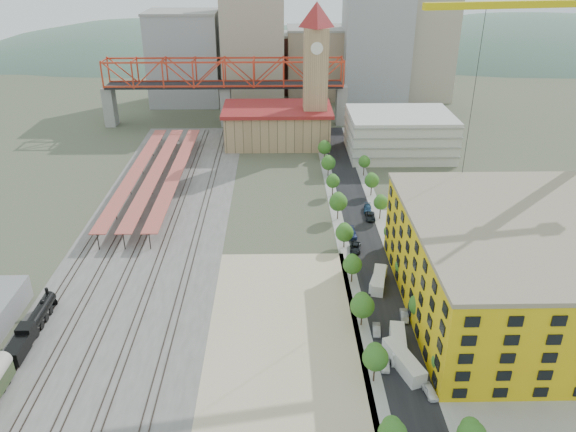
{
  "coord_description": "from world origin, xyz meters",
  "views": [
    {
      "loc": [
        -4.91,
        -110.57,
        64.94
      ],
      "look_at": [
        -2.76,
        1.68,
        10.0
      ],
      "focal_mm": 35.0,
      "sensor_mm": 36.0,
      "label": 1
    }
  ],
  "objects_px": {
    "clock_tower": "(316,63)",
    "site_trailer_c": "(379,280)",
    "car_0": "(385,365)",
    "site_trailer_a": "(404,361)",
    "locomotive": "(33,325)",
    "site_trailer_d": "(378,279)",
    "construction_building": "(525,267)",
    "site_trailer_b": "(398,344)"
  },
  "relations": [
    {
      "from": "clock_tower",
      "to": "site_trailer_c",
      "type": "xyz_separation_m",
      "value": [
        8.0,
        -91.45,
        -27.42
      ]
    },
    {
      "from": "car_0",
      "to": "site_trailer_a",
      "type": "bearing_deg",
      "value": 7.07
    },
    {
      "from": "locomotive",
      "to": "site_trailer_d",
      "type": "xyz_separation_m",
      "value": [
        66.0,
        15.27,
        -0.71
      ]
    },
    {
      "from": "clock_tower",
      "to": "locomotive",
      "type": "xyz_separation_m",
      "value": [
        -58.0,
        -106.17,
        -26.81
      ]
    },
    {
      "from": "car_0",
      "to": "clock_tower",
      "type": "bearing_deg",
      "value": 102.03
    },
    {
      "from": "construction_building",
      "to": "site_trailer_a",
      "type": "relative_size",
      "value": 4.87
    },
    {
      "from": "clock_tower",
      "to": "locomotive",
      "type": "relative_size",
      "value": 2.56
    },
    {
      "from": "locomotive",
      "to": "site_trailer_c",
      "type": "distance_m",
      "value": 67.62
    },
    {
      "from": "site_trailer_c",
      "to": "locomotive",
      "type": "bearing_deg",
      "value": -153.79
    },
    {
      "from": "construction_building",
      "to": "site_trailer_d",
      "type": "height_order",
      "value": "construction_building"
    },
    {
      "from": "construction_building",
      "to": "site_trailer_b",
      "type": "height_order",
      "value": "construction_building"
    },
    {
      "from": "construction_building",
      "to": "locomotive",
      "type": "distance_m",
      "value": 92.51
    },
    {
      "from": "site_trailer_c",
      "to": "car_0",
      "type": "xyz_separation_m",
      "value": [
        -3.0,
        -25.35,
        -0.63
      ]
    },
    {
      "from": "locomotive",
      "to": "site_trailer_c",
      "type": "xyz_separation_m",
      "value": [
        66.0,
        14.72,
        -0.62
      ]
    },
    {
      "from": "construction_building",
      "to": "locomotive",
      "type": "relative_size",
      "value": 2.5
    },
    {
      "from": "construction_building",
      "to": "car_0",
      "type": "bearing_deg",
      "value": -149.91
    },
    {
      "from": "site_trailer_d",
      "to": "locomotive",
      "type": "bearing_deg",
      "value": -147.02
    },
    {
      "from": "site_trailer_d",
      "to": "site_trailer_c",
      "type": "bearing_deg",
      "value": -70.05
    },
    {
      "from": "site_trailer_a",
      "to": "construction_building",
      "type": "bearing_deg",
      "value": 14.68
    },
    {
      "from": "clock_tower",
      "to": "site_trailer_a",
      "type": "relative_size",
      "value": 5.01
    },
    {
      "from": "site_trailer_d",
      "to": "car_0",
      "type": "height_order",
      "value": "site_trailer_d"
    },
    {
      "from": "site_trailer_d",
      "to": "site_trailer_a",
      "type": "bearing_deg",
      "value": -70.05
    },
    {
      "from": "clock_tower",
      "to": "car_0",
      "type": "relative_size",
      "value": 13.64
    },
    {
      "from": "construction_building",
      "to": "site_trailer_d",
      "type": "relative_size",
      "value": 5.86
    },
    {
      "from": "site_trailer_b",
      "to": "locomotive",
      "type": "bearing_deg",
      "value": -177.49
    },
    {
      "from": "construction_building",
      "to": "site_trailer_d",
      "type": "xyz_separation_m",
      "value": [
        -26.0,
        9.1,
        -8.23
      ]
    },
    {
      "from": "locomotive",
      "to": "car_0",
      "type": "xyz_separation_m",
      "value": [
        63.0,
        -10.63,
        -1.24
      ]
    },
    {
      "from": "locomotive",
      "to": "car_0",
      "type": "relative_size",
      "value": 5.32
    },
    {
      "from": "construction_building",
      "to": "site_trailer_c",
      "type": "distance_m",
      "value": 28.55
    },
    {
      "from": "locomotive",
      "to": "construction_building",
      "type": "bearing_deg",
      "value": 3.84
    },
    {
      "from": "clock_tower",
      "to": "site_trailer_b",
      "type": "xyz_separation_m",
      "value": [
        8.0,
        -112.16,
        -27.37
      ]
    },
    {
      "from": "locomotive",
      "to": "site_trailer_b",
      "type": "distance_m",
      "value": 66.27
    },
    {
      "from": "site_trailer_b",
      "to": "site_trailer_a",
      "type": "bearing_deg",
      "value": -82.31
    },
    {
      "from": "site_trailer_b",
      "to": "car_0",
      "type": "xyz_separation_m",
      "value": [
        -3.0,
        -4.64,
        -0.68
      ]
    },
    {
      "from": "clock_tower",
      "to": "site_trailer_c",
      "type": "relative_size",
      "value": 5.58
    },
    {
      "from": "site_trailer_d",
      "to": "car_0",
      "type": "xyz_separation_m",
      "value": [
        -3.0,
        -25.9,
        -0.53
      ]
    },
    {
      "from": "site_trailer_c",
      "to": "construction_building",
      "type": "bearing_deg",
      "value": -4.55
    },
    {
      "from": "site_trailer_c",
      "to": "car_0",
      "type": "bearing_deg",
      "value": -83.11
    },
    {
      "from": "locomotive",
      "to": "site_trailer_b",
      "type": "xyz_separation_m",
      "value": [
        66.0,
        -5.99,
        -0.56
      ]
    },
    {
      "from": "site_trailer_b",
      "to": "site_trailer_d",
      "type": "relative_size",
      "value": 1.12
    },
    {
      "from": "site_trailer_b",
      "to": "site_trailer_d",
      "type": "height_order",
      "value": "site_trailer_b"
    },
    {
      "from": "site_trailer_a",
      "to": "site_trailer_c",
      "type": "bearing_deg",
      "value": 71.6
    }
  ]
}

